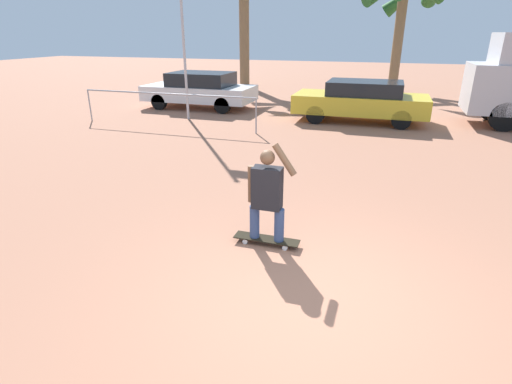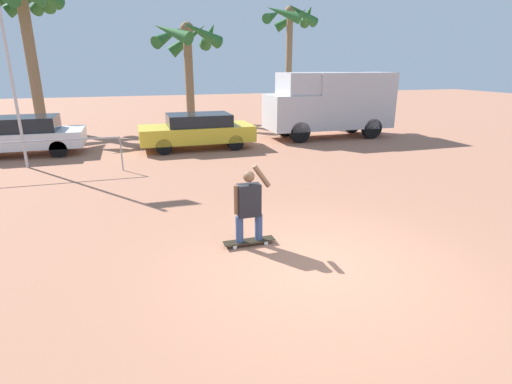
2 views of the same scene
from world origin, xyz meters
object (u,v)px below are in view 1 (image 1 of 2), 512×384
(parked_car_white, at_px, (200,89))
(flagpole, at_px, (185,17))
(skateboard, at_px, (267,239))
(person_skateboarder, at_px, (267,192))
(parked_car_yellow, at_px, (361,100))

(parked_car_white, bearing_deg, flagpole, -73.82)
(flagpole, bearing_deg, skateboard, -56.66)
(person_skateboarder, xyz_separation_m, parked_car_white, (-5.73, 9.92, -0.09))
(parked_car_yellow, distance_m, flagpole, 6.43)
(skateboard, height_order, parked_car_white, parked_car_white)
(person_skateboarder, bearing_deg, flagpole, 123.33)
(skateboard, relative_size, parked_car_white, 0.22)
(parked_car_yellow, bearing_deg, skateboard, -93.70)
(skateboard, distance_m, parked_car_white, 11.48)
(person_skateboarder, bearing_deg, skateboard, 0.00)
(parked_car_white, distance_m, flagpole, 3.42)
(skateboard, relative_size, person_skateboarder, 0.67)
(person_skateboarder, distance_m, flagpole, 9.63)
(skateboard, distance_m, parked_car_yellow, 9.24)
(parked_car_white, bearing_deg, person_skateboarder, -59.98)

